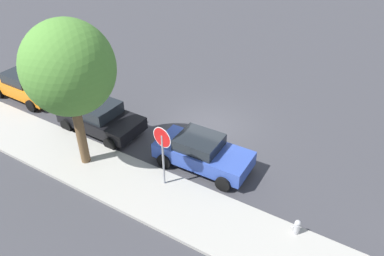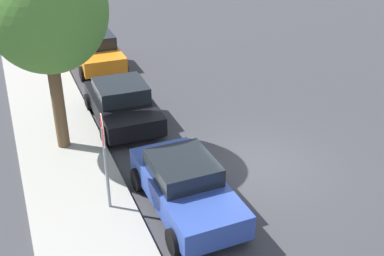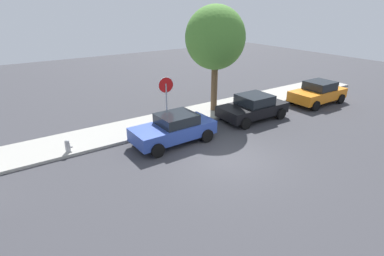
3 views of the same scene
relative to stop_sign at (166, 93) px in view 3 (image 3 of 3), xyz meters
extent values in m
plane|color=#38383D|center=(0.49, -4.50, -1.92)|extent=(60.00, 60.00, 0.00)
cube|color=#9E9B93|center=(0.49, 0.68, -1.85)|extent=(32.00, 2.63, 0.14)
cylinder|color=gray|center=(0.00, 0.00, -0.71)|extent=(0.08, 0.08, 2.43)
cylinder|color=white|center=(0.00, 0.00, 0.43)|extent=(0.83, 0.12, 0.84)
cylinder|color=red|center=(0.00, 0.00, 0.43)|extent=(0.78, 0.13, 0.78)
cube|color=#2D479E|center=(-0.69, -1.83, -1.30)|extent=(4.03, 1.82, 0.64)
cube|color=black|center=(-0.50, -1.83, -0.75)|extent=(1.77, 1.56, 0.48)
cylinder|color=black|center=(0.65, -0.93, -1.60)|extent=(0.64, 0.23, 0.64)
cylinder|color=black|center=(0.68, -2.66, -1.60)|extent=(0.64, 0.23, 0.64)
cylinder|color=black|center=(-2.07, -0.99, -1.60)|extent=(0.64, 0.23, 0.64)
cylinder|color=black|center=(-2.03, -2.72, -1.60)|extent=(0.64, 0.23, 0.64)
cube|color=black|center=(4.73, -1.62, -1.33)|extent=(4.05, 1.92, 0.58)
cube|color=black|center=(4.84, -1.62, -0.77)|extent=(1.77, 1.67, 0.53)
cylinder|color=black|center=(6.11, -0.70, -1.60)|extent=(0.64, 0.23, 0.64)
cylinder|color=black|center=(6.09, -2.57, -1.60)|extent=(0.64, 0.23, 0.64)
cylinder|color=black|center=(3.37, -0.67, -1.60)|extent=(0.64, 0.23, 0.64)
cylinder|color=black|center=(3.35, -2.54, -1.60)|extent=(0.64, 0.23, 0.64)
cube|color=orange|center=(10.38, -1.94, -1.30)|extent=(4.01, 1.81, 0.65)
cube|color=black|center=(10.50, -1.94, -0.70)|extent=(1.74, 1.58, 0.54)
cylinder|color=black|center=(11.75, -1.06, -1.60)|extent=(0.64, 0.23, 0.64)
cylinder|color=black|center=(11.73, -2.84, -1.60)|extent=(0.64, 0.23, 0.64)
cylinder|color=black|center=(9.03, -1.04, -1.60)|extent=(0.64, 0.23, 0.64)
cylinder|color=black|center=(9.02, -2.81, -1.60)|extent=(0.64, 0.23, 0.64)
cylinder|color=brown|center=(3.63, 0.59, -0.28)|extent=(0.38, 0.38, 3.28)
ellipsoid|color=#4C8433|center=(3.57, 0.57, 2.51)|extent=(3.40, 3.40, 3.57)
cylinder|color=#A5A5A8|center=(-5.20, -0.30, -1.65)|extent=(0.22, 0.22, 0.55)
sphere|color=#A5A5A8|center=(-5.20, -0.30, -1.31)|extent=(0.21, 0.21, 0.21)
cylinder|color=#A5A5A8|center=(-5.05, -0.30, -1.59)|extent=(0.08, 0.09, 0.09)
camera|label=1|loc=(-6.59, 8.74, 8.33)|focal=35.00mm
camera|label=2|loc=(-10.01, 1.79, 5.80)|focal=45.00mm
camera|label=3|loc=(-7.28, -13.19, 4.30)|focal=28.00mm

